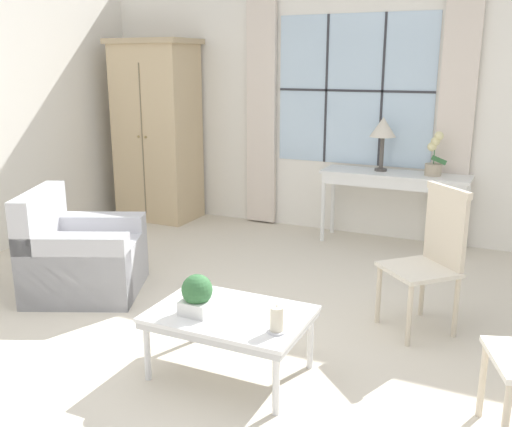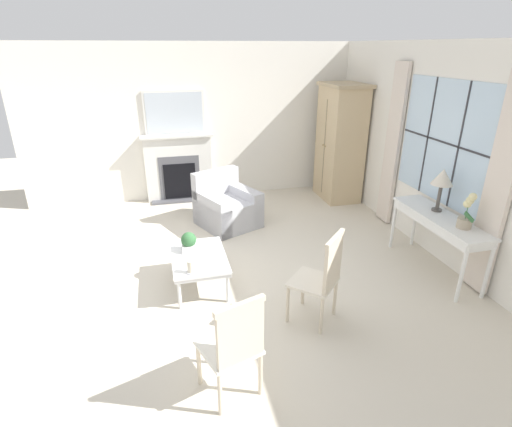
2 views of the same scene
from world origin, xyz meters
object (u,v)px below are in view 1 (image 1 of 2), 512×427
table_lamp (383,129)px  pillar_candle (277,321)px  armoire (157,131)px  potted_orchid (434,158)px  potted_plant_small (197,295)px  armchair_upholstered (82,259)px  console_table (395,181)px  side_chair_wooden (432,252)px  coffee_table (230,319)px

table_lamp → pillar_candle: (0.18, -3.17, -0.72)m
armoire → potted_orchid: armoire is taller
armoire → potted_plant_small: (2.33, -3.01, -0.54)m
armchair_upholstered → potted_plant_small: (1.54, -0.73, 0.24)m
armoire → potted_orchid: size_ratio=4.84×
console_table → pillar_candle: size_ratio=9.19×
table_lamp → potted_orchid: size_ratio=1.27×
console_table → side_chair_wooden: 1.95m
coffee_table → pillar_candle: size_ratio=5.80×
table_lamp → pillar_candle: table_lamp is taller
armchair_upholstered → potted_plant_small: 1.72m
armchair_upholstered → pillar_candle: 2.21m
armchair_upholstered → side_chair_wooden: (2.70, 0.53, 0.29)m
armoire → coffee_table: (2.49, -2.92, -0.70)m
potted_orchid → coffee_table: bearing=-103.2°
coffee_table → armchair_upholstered: bearing=159.7°
table_lamp → coffee_table: size_ratio=0.59×
armoire → pillar_candle: armoire is taller
armoire → armchair_upholstered: bearing=-71.1°
armoire → armchair_upholstered: (0.78, -2.28, -0.78)m
side_chair_wooden → pillar_candle: bearing=-116.2°
armoire → armchair_upholstered: 2.53m
potted_orchid → armchair_upholstered: potted_orchid is taller
console_table → armchair_upholstered: (-2.05, -2.36, -0.39)m
armoire → potted_orchid: bearing=2.0°
potted_orchid → coffee_table: potted_orchid is taller
console_table → potted_orchid: bearing=4.4°
armoire → coffee_table: bearing=-49.5°
console_table → coffee_table: (-0.34, -3.00, -0.32)m
table_lamp → pillar_candle: bearing=-86.8°
coffee_table → side_chair_wooden: bearing=49.6°
console_table → coffee_table: bearing=-96.5°
console_table → coffee_table: size_ratio=1.58×
potted_orchid → coffee_table: size_ratio=0.47×
table_lamp → side_chair_wooden: table_lamp is taller
table_lamp → coffee_table: (-0.18, -3.05, -0.83)m
console_table → coffee_table: console_table is taller
side_chair_wooden → console_table: bearing=109.5°
armoire → pillar_candle: (2.85, -3.04, -0.59)m
side_chair_wooden → coffee_table: 1.54m
coffee_table → pillar_candle: pillar_candle is taller
coffee_table → potted_plant_small: potted_plant_small is taller
table_lamp → potted_orchid: 0.59m
table_lamp → potted_plant_small: bearing=-96.3°
console_table → side_chair_wooden: side_chair_wooden is taller
armoire → console_table: size_ratio=1.43×
potted_plant_small → pillar_candle: (0.52, -0.03, -0.05)m
table_lamp → side_chair_wooden: (0.81, -1.89, -0.62)m
console_table → potted_plant_small: console_table is taller
armchair_upholstered → armoire: bearing=108.9°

